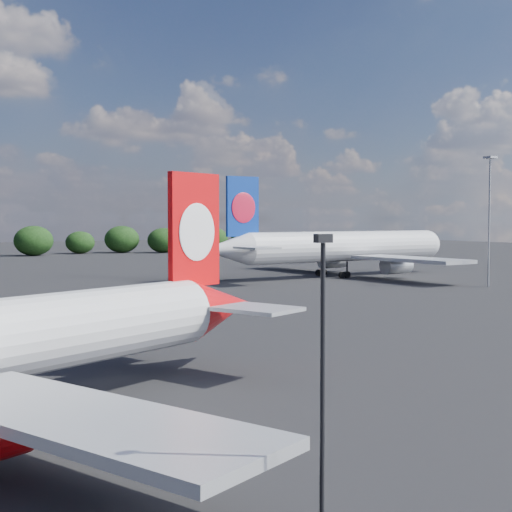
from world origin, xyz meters
TOP-DOWN VIEW (x-y plane):
  - china_southern_airliner at (67.56, 72.47)m, footprint 55.49×52.75m
  - apron_lamp_post at (1.65, -17.68)m, footprint 0.55×0.30m
  - floodlight_mast_near at (77.06, 44.46)m, footprint 1.60×1.60m

SIDE VIEW (x-z plane):
  - china_southern_airliner at x=67.56m, z-range -3.54..14.57m
  - apron_lamp_post at x=1.65m, z-range 0.64..11.06m
  - floodlight_mast_near at x=77.06m, z-range 3.20..23.99m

